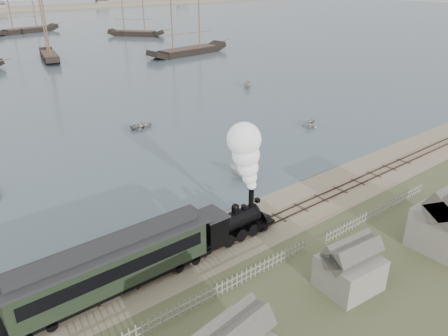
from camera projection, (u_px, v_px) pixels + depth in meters
ground at (224, 226)px, 39.11m from camera, size 600.00×600.00×0.00m
rail_track at (238, 236)px, 37.67m from camera, size 120.00×1.80×0.16m
picket_fence_west at (213, 300)px, 30.45m from camera, size 19.00×0.10×1.20m
picket_fence_east at (378, 216)px, 40.81m from camera, size 15.00×0.10×1.20m
shed_mid at (347, 287)px, 31.67m from camera, size 4.00×3.50×3.60m
locomotive at (245, 188)px, 36.21m from camera, size 7.75×2.89×9.66m
passenger_coach at (111, 265)px, 30.21m from camera, size 15.45×2.98×3.75m
beached_dinghy at (197, 229)px, 37.87m from camera, size 4.83×5.07×0.86m
rowboat_2 at (243, 173)px, 47.71m from camera, size 3.72×2.63×1.35m
rowboat_3 at (142, 125)px, 63.14m from camera, size 2.57×3.55×0.73m
rowboat_4 at (311, 122)px, 63.28m from camera, size 3.01×3.27×1.43m
rowboat_5 at (247, 84)px, 84.90m from camera, size 3.58×2.39×1.29m
schooner_3 at (43, 19)px, 106.38m from camera, size 7.38×17.29×20.00m
schooner_4 at (187, 15)px, 113.93m from camera, size 24.97×8.47×20.00m
schooner_5 at (133, 5)px, 146.48m from camera, size 15.98×17.50×20.00m
schooner_8 at (22, 3)px, 154.34m from camera, size 23.81×10.11×20.00m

